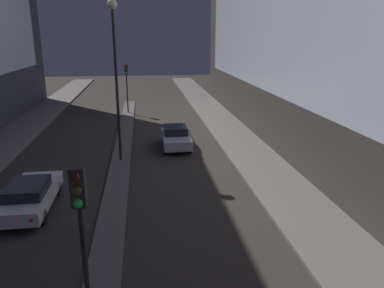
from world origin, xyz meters
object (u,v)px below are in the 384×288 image
at_px(traffic_light_near, 81,220).
at_px(traffic_light_mid, 127,77).
at_px(street_lamp, 115,53).
at_px(car_right_lane, 176,137).
at_px(car_left_lane, 30,195).

bearing_deg(traffic_light_near, traffic_light_mid, 90.00).
distance_m(traffic_light_near, traffic_light_mid, 28.31).
relative_size(traffic_light_mid, street_lamp, 0.50).
xyz_separation_m(traffic_light_mid, street_lamp, (0.00, -14.22, 2.89)).
bearing_deg(traffic_light_near, car_right_lane, 77.91).
height_order(car_left_lane, car_right_lane, car_right_lane).
distance_m(street_lamp, car_left_lane, 9.04).
distance_m(traffic_light_near, car_left_lane, 9.17).
height_order(traffic_light_mid, car_right_lane, traffic_light_mid).
xyz_separation_m(street_lamp, car_left_lane, (-3.55, -6.09, -5.65)).
xyz_separation_m(traffic_light_near, car_left_lane, (-3.55, 7.99, -2.76)).
relative_size(street_lamp, car_right_lane, 2.21).
relative_size(traffic_light_near, car_left_lane, 0.97).
xyz_separation_m(street_lamp, car_right_lane, (3.55, 2.48, -5.63)).
bearing_deg(traffic_light_mid, street_lamp, -90.00).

